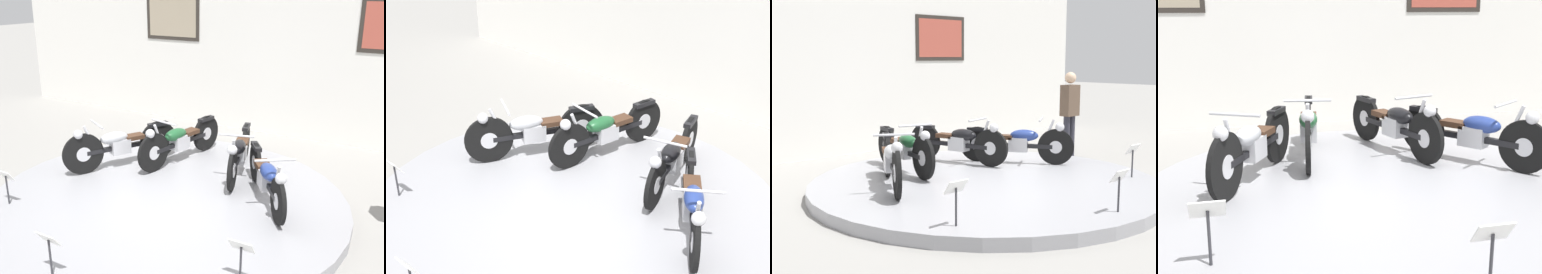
% 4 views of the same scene
% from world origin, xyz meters
% --- Properties ---
extents(ground_plane, '(60.00, 60.00, 0.00)m').
position_xyz_m(ground_plane, '(0.00, 0.00, 0.00)').
color(ground_plane, gray).
extents(display_platform, '(5.15, 5.15, 0.16)m').
position_xyz_m(display_platform, '(0.00, 0.00, 0.08)').
color(display_platform, '#99999E').
rests_on(display_platform, ground_plane).
extents(back_wall, '(14.00, 0.22, 4.34)m').
position_xyz_m(back_wall, '(0.00, 4.05, 2.17)').
color(back_wall, white).
rests_on(back_wall, ground_plane).
extents(motorcycle_silver, '(1.02, 1.81, 0.81)m').
position_xyz_m(motorcycle_silver, '(-1.30, 0.54, 0.56)').
color(motorcycle_silver, black).
rests_on(motorcycle_silver, display_platform).
extents(motorcycle_green, '(0.56, 1.98, 0.80)m').
position_xyz_m(motorcycle_green, '(-0.56, 1.25, 0.55)').
color(motorcycle_green, black).
rests_on(motorcycle_green, display_platform).
extents(motorcycle_black, '(0.66, 1.92, 0.79)m').
position_xyz_m(motorcycle_black, '(0.56, 1.25, 0.54)').
color(motorcycle_black, black).
rests_on(motorcycle_black, display_platform).
extents(motorcycle_blue, '(1.16, 1.64, 0.78)m').
position_xyz_m(motorcycle_blue, '(1.30, 0.54, 0.53)').
color(motorcycle_blue, black).
rests_on(motorcycle_blue, display_platform).
extents(info_placard_front_left, '(0.26, 0.11, 0.51)m').
position_xyz_m(info_placard_front_left, '(-1.77, -1.35, 0.53)').
color(info_placard_front_left, '#333338').
rests_on(info_placard_front_left, display_platform).
extents(info_placard_front_centre, '(0.26, 0.11, 0.51)m').
position_xyz_m(info_placard_front_centre, '(0.00, -2.23, 0.53)').
color(info_placard_front_centre, '#333338').
rests_on(info_placard_front_centre, display_platform).
extents(info_placard_front_right, '(0.26, 0.11, 0.51)m').
position_xyz_m(info_placard_front_right, '(1.77, -1.35, 0.53)').
color(info_placard_front_right, '#333338').
rests_on(info_placard_front_right, display_platform).
extents(visitor_standing, '(0.36, 0.22, 1.68)m').
position_xyz_m(visitor_standing, '(3.16, 0.88, 0.95)').
color(visitor_standing, '#2D2D38').
rests_on(visitor_standing, ground_plane).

